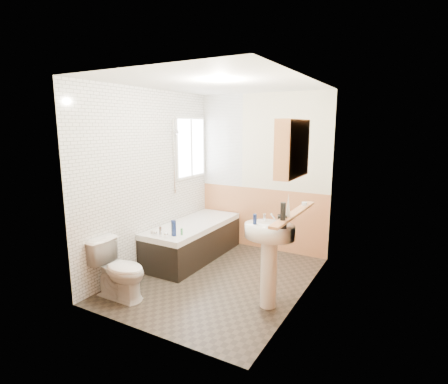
% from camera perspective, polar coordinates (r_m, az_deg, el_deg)
% --- Properties ---
extents(floor, '(2.80, 2.80, 0.00)m').
position_cam_1_polar(floor, '(4.78, -0.91, -13.98)').
color(floor, '#2F2821').
rests_on(floor, ground).
extents(ceiling, '(2.80, 2.80, 0.00)m').
position_cam_1_polar(ceiling, '(4.36, -1.01, 17.35)').
color(ceiling, white).
rests_on(ceiling, ground).
extents(wall_back, '(2.20, 0.02, 2.50)m').
position_cam_1_polar(wall_back, '(5.65, 6.27, 3.09)').
color(wall_back, beige).
rests_on(wall_back, ground).
extents(wall_front, '(2.20, 0.02, 2.50)m').
position_cam_1_polar(wall_front, '(3.29, -13.44, -2.75)').
color(wall_front, beige).
rests_on(wall_front, ground).
extents(wall_left, '(0.02, 2.80, 2.50)m').
position_cam_1_polar(wall_left, '(5.05, -11.92, 1.99)').
color(wall_left, beige).
rests_on(wall_left, ground).
extents(wall_right, '(0.02, 2.80, 2.50)m').
position_cam_1_polar(wall_right, '(3.97, 13.03, -0.41)').
color(wall_right, beige).
rests_on(wall_right, ground).
extents(wainscot_right, '(0.01, 2.80, 1.00)m').
position_cam_1_polar(wainscot_right, '(4.18, 12.29, -10.51)').
color(wainscot_right, tan).
rests_on(wainscot_right, wall_right).
extents(wainscot_front, '(2.20, 0.01, 1.00)m').
position_cam_1_polar(wainscot_front, '(3.55, -12.64, -14.53)').
color(wainscot_front, tan).
rests_on(wainscot_front, wall_front).
extents(wainscot_back, '(2.20, 0.01, 1.00)m').
position_cam_1_polar(wainscot_back, '(5.78, 6.03, -4.32)').
color(wainscot_back, tan).
rests_on(wainscot_back, wall_back).
extents(tile_cladding_left, '(0.01, 2.80, 2.50)m').
position_cam_1_polar(tile_cladding_left, '(5.03, -11.73, 1.98)').
color(tile_cladding_left, white).
rests_on(tile_cladding_left, wall_left).
extents(tile_return_back, '(0.75, 0.01, 1.50)m').
position_cam_1_polar(tile_return_back, '(5.91, -0.27, 8.36)').
color(tile_return_back, white).
rests_on(tile_return_back, wall_back).
extents(window, '(0.03, 0.79, 0.99)m').
position_cam_1_polar(window, '(5.72, -5.42, 7.23)').
color(window, white).
rests_on(window, wall_left).
extents(bathtub, '(0.70, 1.73, 0.69)m').
position_cam_1_polar(bathtub, '(5.42, -5.03, -7.71)').
color(bathtub, black).
rests_on(bathtub, floor).
extents(shower_riser, '(0.10, 0.07, 1.12)m').
position_cam_1_polar(shower_riser, '(5.33, -8.08, 6.74)').
color(shower_riser, silver).
rests_on(shower_riser, wall_left).
extents(toilet, '(0.70, 0.39, 0.69)m').
position_cam_1_polar(toilet, '(4.36, -16.72, -12.07)').
color(toilet, white).
rests_on(toilet, floor).
extents(sink, '(0.56, 0.45, 1.07)m').
position_cam_1_polar(sink, '(3.90, 7.38, -9.15)').
color(sink, white).
rests_on(sink, floor).
extents(pine_shelf, '(0.10, 1.28, 0.03)m').
position_cam_1_polar(pine_shelf, '(3.91, 11.40, -3.47)').
color(pine_shelf, tan).
rests_on(pine_shelf, wall_right).
extents(medicine_cabinet, '(0.17, 0.67, 0.60)m').
position_cam_1_polar(medicine_cabinet, '(3.75, 11.08, 6.99)').
color(medicine_cabinet, tan).
rests_on(medicine_cabinet, wall_right).
extents(foam_can, '(0.07, 0.07, 0.18)m').
position_cam_1_polar(foam_can, '(3.55, 9.61, -3.14)').
color(foam_can, black).
rests_on(foam_can, pine_shelf).
extents(green_bottle, '(0.07, 0.07, 0.25)m').
position_cam_1_polar(green_bottle, '(3.68, 10.44, -2.09)').
color(green_bottle, silver).
rests_on(green_bottle, pine_shelf).
extents(black_jar, '(0.08, 0.08, 0.04)m').
position_cam_1_polar(black_jar, '(4.26, 12.99, -1.89)').
color(black_jar, silver).
rests_on(black_jar, pine_shelf).
extents(soap_bottle, '(0.17, 0.22, 0.09)m').
position_cam_1_polar(soap_bottle, '(3.70, 9.43, -5.11)').
color(soap_bottle, black).
rests_on(soap_bottle, sink).
extents(clear_bottle, '(0.05, 0.05, 0.11)m').
position_cam_1_polar(clear_bottle, '(3.79, 5.06, -4.43)').
color(clear_bottle, navy).
rests_on(clear_bottle, sink).
extents(blue_gel, '(0.07, 0.06, 0.22)m').
position_cam_1_polar(blue_gel, '(4.73, -8.22, -5.87)').
color(blue_gel, navy).
rests_on(blue_gel, bathtub).
extents(cream_jar, '(0.10, 0.10, 0.05)m').
position_cam_1_polar(cream_jar, '(4.91, -11.45, -6.38)').
color(cream_jar, silver).
rests_on(cream_jar, bathtub).
extents(orange_bottle, '(0.04, 0.04, 0.09)m').
position_cam_1_polar(orange_bottle, '(4.77, -6.92, -6.46)').
color(orange_bottle, '#388447').
rests_on(orange_bottle, bathtub).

